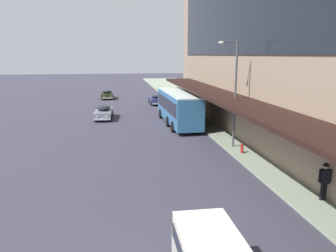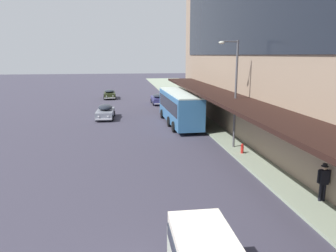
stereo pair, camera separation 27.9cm
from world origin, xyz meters
name	(u,v)px [view 1 (the left image)]	position (x,y,z in m)	size (l,w,h in m)	color
transit_bus_kerbside_front	(178,106)	(4.22, 24.14, 1.90)	(2.91, 10.80, 3.33)	teal
sedan_oncoming_front	(104,112)	(-3.41, 28.51, 0.77)	(2.11, 4.83, 1.56)	gray
sedan_second_mid	(156,99)	(3.77, 38.70, 0.75)	(1.99, 4.82, 1.50)	navy
sedan_oncoming_rear	(107,94)	(-3.44, 45.89, 0.73)	(2.07, 4.48, 1.46)	#272E15
pedestrian_at_kerb	(325,180)	(7.71, 5.06, 1.18)	(0.62, 0.33, 1.86)	black
street_lamp	(234,87)	(6.57, 14.75, 4.67)	(1.50, 0.28, 7.87)	#4C4C51
fire_hydrant	(242,148)	(6.77, 13.06, 0.49)	(0.20, 0.40, 0.70)	red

